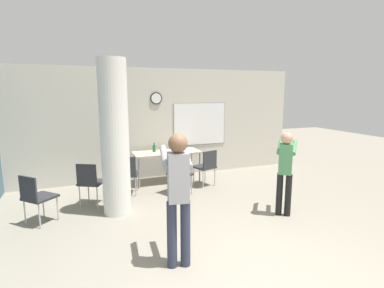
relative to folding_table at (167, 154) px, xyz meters
name	(u,v)px	position (x,y,z in m)	size (l,w,h in m)	color
wall_back	(154,124)	(-0.16, 0.57, 0.69)	(8.00, 0.15, 2.80)	beige
support_pillar	(115,138)	(-1.41, -1.52, 0.69)	(0.50, 0.50, 2.80)	silver
folding_table	(167,154)	(0.00, 0.00, 0.00)	(1.64, 0.67, 0.76)	beige
bottle_on_table	(154,148)	(-0.29, 0.11, 0.14)	(0.07, 0.07, 0.23)	#1E6B2D
waste_bin	(186,180)	(0.27, -0.60, -0.52)	(0.27, 0.27, 0.37)	gray
chair_table_front	(178,171)	(-0.03, -0.92, -0.20)	(0.59, 0.59, 0.87)	#2D2D33
chair_near_pillar	(90,181)	(-1.85, -0.97, -0.20)	(0.60, 0.60, 0.87)	#2D2D33
chair_by_left_wall	(36,195)	(-2.74, -1.52, -0.20)	(0.62, 0.62, 0.87)	#2D2D33
chair_table_left	(127,172)	(-1.08, -0.62, -0.20)	(0.54, 0.54, 0.87)	#2D2D33
chair_table_right	(206,165)	(0.76, -0.66, -0.20)	(0.54, 0.54, 0.87)	#2D2D33
person_playing_side	(285,167)	(1.40, -2.70, 0.19)	(0.57, 0.61, 1.53)	black
person_playing_front	(178,190)	(-0.90, -3.54, 0.31)	(0.47, 0.70, 1.74)	#2D3347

